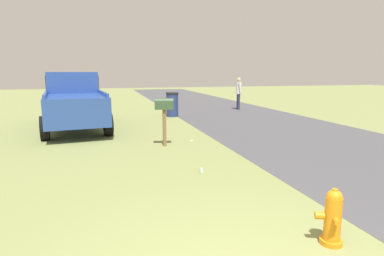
{
  "coord_description": "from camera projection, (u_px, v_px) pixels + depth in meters",
  "views": [
    {
      "loc": [
        -2.42,
        1.21,
        2.11
      ],
      "look_at": [
        3.88,
        -0.51,
        0.96
      ],
      "focal_mm": 29.97,
      "sensor_mm": 36.0,
      "label": 1
    }
  ],
  "objects": [
    {
      "name": "mailbox",
      "position": [
        164.0,
        108.0,
        9.0
      ],
      "size": [
        0.31,
        0.55,
        1.38
      ],
      "rotation": [
        0.0,
        0.0,
        -0.21
      ],
      "color": "brown",
      "rests_on": "ground"
    },
    {
      "name": "litter_wrapper_midfield_a",
      "position": [
        191.0,
        140.0,
        9.92
      ],
      "size": [
        0.14,
        0.13,
        0.01
      ],
      "primitive_type": "cube",
      "rotation": [
        0.0,
        0.0,
        2.71
      ],
      "color": "silver",
      "rests_on": "ground"
    },
    {
      "name": "fire_hydrant",
      "position": [
        332.0,
        218.0,
        3.92
      ],
      "size": [
        0.38,
        0.35,
        0.71
      ],
      "rotation": [
        0.0,
        0.0,
        1.19
      ],
      "color": "orange",
      "rests_on": "ground"
    },
    {
      "name": "pedestrian",
      "position": [
        239.0,
        91.0,
        17.8
      ],
      "size": [
        0.49,
        0.3,
        1.78
      ],
      "rotation": [
        0.0,
        0.0,
        4.66
      ],
      "color": "#2D3351",
      "rests_on": "ground"
    },
    {
      "name": "litter_bottle_midfield_b",
      "position": [
        202.0,
        171.0,
        6.79
      ],
      "size": [
        0.23,
        0.13,
        0.07
      ],
      "primitive_type": "cylinder",
      "rotation": [
        0.0,
        1.57,
        6.02
      ],
      "color": "#B2D8BF",
      "rests_on": "ground"
    },
    {
      "name": "trash_bin",
      "position": [
        172.0,
        104.0,
        15.13
      ],
      "size": [
        0.59,
        0.59,
        1.14
      ],
      "color": "navy",
      "rests_on": "ground"
    },
    {
      "name": "road_asphalt",
      "position": [
        313.0,
        140.0,
        9.98
      ],
      "size": [
        60.0,
        5.88,
        0.01
      ],
      "primitive_type": "cube",
      "color": "#47474C",
      "rests_on": "ground"
    },
    {
      "name": "pickup_truck",
      "position": [
        73.0,
        99.0,
        12.0
      ],
      "size": [
        5.79,
        2.71,
        2.09
      ],
      "rotation": [
        0.0,
        0.0,
        0.12
      ],
      "color": "#284793",
      "rests_on": "ground"
    }
  ]
}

